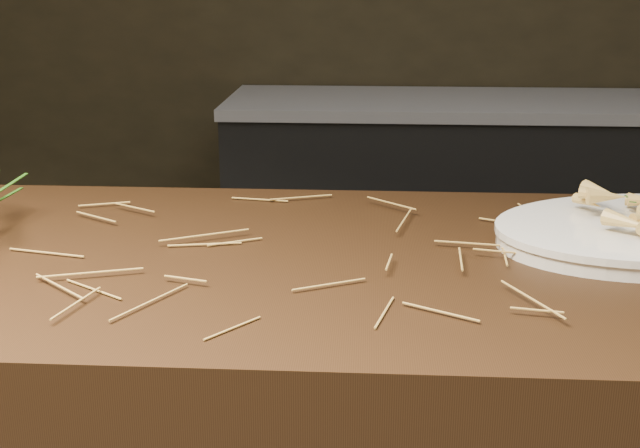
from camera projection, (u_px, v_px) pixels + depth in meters
The scene contains 2 objects.
back_counter at pixel (470, 209), 3.05m from camera, with size 1.82×0.62×0.84m.
straw_bedding at pixel (431, 251), 1.13m from camera, with size 1.40×0.60×0.02m, color olive, non-canonical shape.
Camera 1 is at (-0.09, -0.77, 1.29)m, focal length 45.00 mm.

